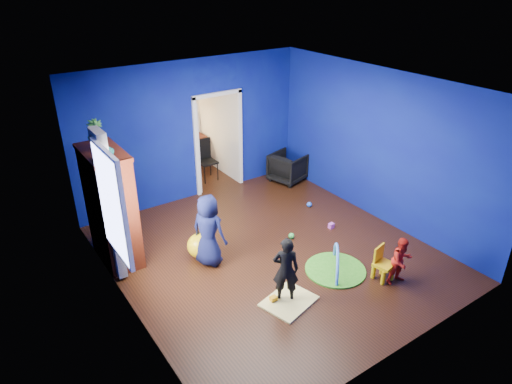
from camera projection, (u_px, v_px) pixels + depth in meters
floor at (270, 253)px, 7.94m from camera, size 5.00×5.50×0.01m
ceiling at (273, 87)px, 6.65m from camera, size 5.00×5.50×0.01m
wall_back at (192, 131)px, 9.33m from camera, size 5.00×0.02×2.90m
wall_front at (412, 259)px, 5.27m from camera, size 5.00×0.02×2.90m
wall_left at (119, 222)px, 6.03m from camera, size 0.02×5.50×2.90m
wall_right at (379, 146)px, 8.56m from camera, size 0.02×5.50×2.90m
alcove at (199, 125)px, 10.37m from camera, size 1.00×1.75×2.50m
armchair at (288, 167)px, 10.48m from camera, size 0.90×0.89×0.67m
child_black at (286, 270)px, 6.62m from camera, size 0.46×0.43×1.06m
child_navy at (209, 231)px, 7.42m from camera, size 0.64×0.73×1.25m
toddler_red at (401, 261)px, 7.05m from camera, size 0.42×0.35×0.79m
vase at (107, 150)px, 6.69m from camera, size 0.23×0.23×0.20m
potted_plant at (95, 133)px, 7.03m from camera, size 0.27×0.27×0.43m
tv_armoire at (111, 207)px, 7.40m from camera, size 0.58×1.14×1.96m
crt_tv at (113, 204)px, 7.40m from camera, size 0.46×0.70×0.54m
yellow_blanket at (289, 301)px, 6.78m from camera, size 0.88×0.77×0.03m
hopper_ball at (200, 246)px, 7.76m from camera, size 0.43×0.43×0.43m
kid_chair at (384, 266)px, 7.19m from camera, size 0.34×0.34×0.50m
play_mat at (335, 270)px, 7.49m from camera, size 0.99×0.99×0.03m
toy_arch at (335, 269)px, 7.48m from camera, size 0.62×0.70×0.88m
window_left at (111, 205)px, 6.25m from camera, size 0.03×0.95×1.55m
curtain at (109, 206)px, 6.85m from camera, size 0.14×0.42×2.40m
doorway at (218, 144)px, 9.81m from camera, size 1.16×0.10×2.10m
study_desk at (188, 152)px, 11.23m from camera, size 0.88×0.44×0.75m
desk_monitor at (185, 128)px, 11.06m from camera, size 0.40×0.05×0.32m
desk_lamp at (175, 132)px, 10.88m from camera, size 0.14×0.14×0.14m
folding_chair at (207, 161)px, 10.48m from camera, size 0.40×0.40×0.92m
book_shelf at (182, 84)px, 10.57m from camera, size 0.88×0.24×0.04m
toy_0 at (309, 204)px, 9.45m from camera, size 0.11×0.11×0.11m
toy_1 at (273, 299)px, 6.77m from camera, size 0.10×0.08×0.10m
toy_2 at (291, 236)px, 8.35m from camera, size 0.11×0.11×0.11m
toy_3 at (331, 226)px, 8.68m from camera, size 0.10×0.08×0.10m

